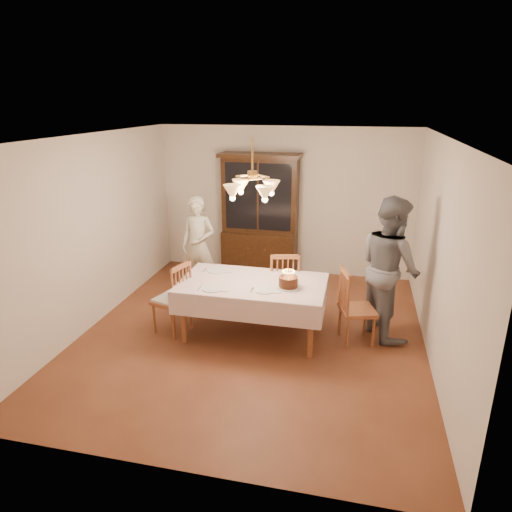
% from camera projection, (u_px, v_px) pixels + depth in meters
% --- Properties ---
extents(ground, '(5.00, 5.00, 0.00)m').
position_uv_depth(ground, '(253.00, 334.00, 6.20)').
color(ground, brown).
rests_on(ground, ground).
extents(room_shell, '(5.00, 5.00, 5.00)m').
position_uv_depth(room_shell, '(252.00, 221.00, 5.69)').
color(room_shell, white).
rests_on(room_shell, ground).
extents(dining_table, '(1.90, 1.10, 0.76)m').
position_uv_depth(dining_table, '(253.00, 287.00, 5.98)').
color(dining_table, brown).
rests_on(dining_table, ground).
extents(china_hutch, '(1.38, 0.54, 2.16)m').
position_uv_depth(china_hutch, '(260.00, 218.00, 8.03)').
color(china_hutch, black).
rests_on(china_hutch, ground).
extents(chair_far_side, '(0.52, 0.51, 1.00)m').
position_uv_depth(chair_far_side, '(284.00, 287.00, 6.60)').
color(chair_far_side, brown).
rests_on(chair_far_side, ground).
extents(chair_left_end, '(0.53, 0.54, 1.00)m').
position_uv_depth(chair_left_end, '(172.00, 300.00, 6.14)').
color(chair_left_end, brown).
rests_on(chair_left_end, ground).
extents(chair_right_end, '(0.53, 0.54, 1.00)m').
position_uv_depth(chair_right_end, '(356.00, 311.00, 5.86)').
color(chair_right_end, brown).
rests_on(chair_right_end, ground).
extents(elderly_woman, '(0.62, 0.45, 1.59)m').
position_uv_depth(elderly_woman, '(198.00, 245.00, 7.34)').
color(elderly_woman, '#EEE6C9').
rests_on(elderly_woman, ground).
extents(adult_in_grey, '(1.06, 1.14, 1.89)m').
position_uv_depth(adult_in_grey, '(389.00, 267.00, 5.95)').
color(adult_in_grey, slate).
rests_on(adult_in_grey, ground).
extents(birthday_cake, '(0.30, 0.30, 0.23)m').
position_uv_depth(birthday_cake, '(288.00, 282.00, 5.76)').
color(birthday_cake, white).
rests_on(birthday_cake, dining_table).
extents(place_setting_near_left, '(0.40, 0.25, 0.02)m').
position_uv_depth(place_setting_near_left, '(214.00, 289.00, 5.72)').
color(place_setting_near_left, white).
rests_on(place_setting_near_left, dining_table).
extents(place_setting_near_right, '(0.38, 0.23, 0.02)m').
position_uv_depth(place_setting_near_right, '(266.00, 291.00, 5.66)').
color(place_setting_near_right, white).
rests_on(place_setting_near_right, dining_table).
extents(place_setting_far_left, '(0.40, 0.26, 0.02)m').
position_uv_depth(place_setting_far_left, '(217.00, 271.00, 6.33)').
color(place_setting_far_left, white).
rests_on(place_setting_far_left, dining_table).
extents(chandelier, '(0.62, 0.62, 0.73)m').
position_uv_depth(chandelier, '(252.00, 189.00, 5.56)').
color(chandelier, '#BF8C3F').
rests_on(chandelier, ground).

